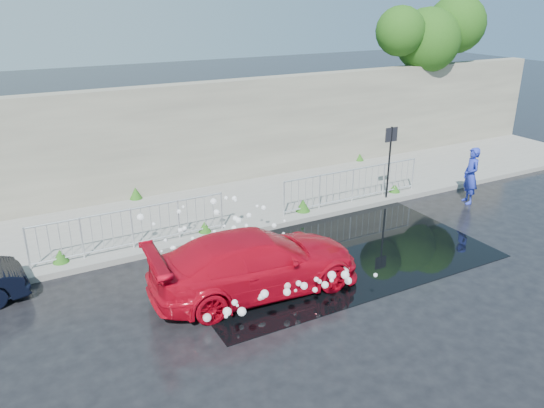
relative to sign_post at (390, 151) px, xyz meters
The scene contains 13 objects.
ground 5.50m from the sign_post, 143.57° to the right, with size 90.00×90.00×0.00m, color black.
pavement 4.90m from the sign_post, 155.66° to the left, with size 30.00×4.00×0.15m, color slate.
curb 4.51m from the sign_post, behind, with size 30.00×0.25×0.16m, color slate.
retaining_wall 5.87m from the sign_post, 135.69° to the left, with size 30.00×0.60×3.50m, color #6A6559.
puddle 4.59m from the sign_post, 150.42° to the right, with size 8.00×5.00×0.01m, color black.
sign_post is the anchor object (origin of this frame).
tree 7.69m from the sign_post, 37.84° to the left, with size 5.17×2.61×6.40m.
railing_left 8.26m from the sign_post, behind, with size 5.05×0.05×1.10m.
railing_right 1.57m from the sign_post, 168.23° to the left, with size 5.05×0.05×1.10m.
weeds 5.00m from the sign_post, 162.50° to the left, with size 12.17×3.93×0.38m.
water_spray 6.80m from the sign_post, 158.75° to the right, with size 3.70×5.64×1.09m.
red_car 6.97m from the sign_post, 154.71° to the right, with size 1.97×4.83×1.40m, color #B50719.
person 2.76m from the sign_post, 29.48° to the right, with size 0.67×0.44×1.84m, color #2331AF.
Camera 1 is at (-6.76, -9.33, 6.26)m, focal length 35.00 mm.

